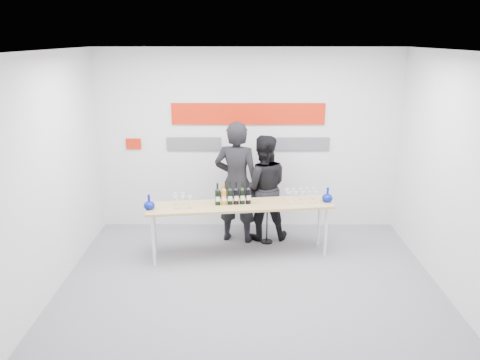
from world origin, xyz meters
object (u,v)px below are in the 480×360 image
at_px(presenter_left, 237,183).
at_px(mic_stand, 267,213).
at_px(tasting_table, 240,208).
at_px(presenter_right, 263,188).

xyz_separation_m(presenter_left, mic_stand, (0.48, -0.10, -0.47)).
bearing_deg(presenter_left, tasting_table, 108.45).
bearing_deg(presenter_right, tasting_table, 58.32).
bearing_deg(tasting_table, mic_stand, 39.20).
relative_size(presenter_right, mic_stand, 1.04).
xyz_separation_m(tasting_table, presenter_left, (-0.05, 0.55, 0.22)).
distance_m(presenter_left, presenter_right, 0.44).
bearing_deg(presenter_right, presenter_left, 11.12).
height_order(tasting_table, presenter_left, presenter_left).
distance_m(tasting_table, mic_stand, 0.67).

